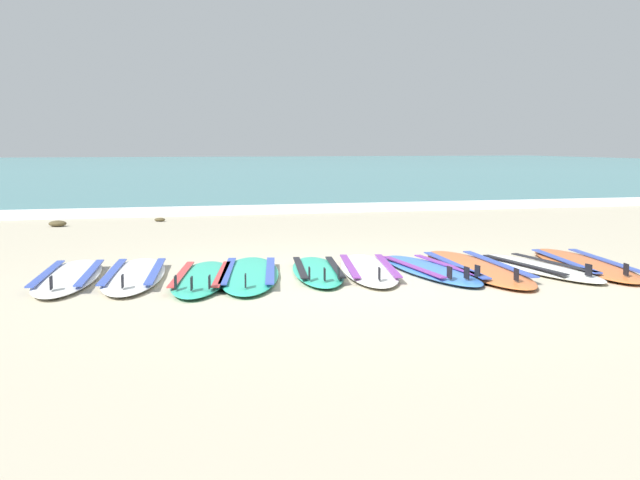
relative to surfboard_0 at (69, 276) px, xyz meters
The scene contains 15 objects.
ground_plane 2.64m from the surfboard_0, 16.88° to the right, with size 80.00×80.00×0.00m, color #B7AD93.
sea 36.54m from the surfboard_0, 86.04° to the left, with size 80.00×60.00×0.10m, color teal.
wave_foam_strip 7.32m from the surfboard_0, 69.85° to the left, with size 80.00×0.85×0.11m, color white.
surfboard_0 is the anchor object (origin of this frame).
surfboard_1 0.60m from the surfboard_0, ahead, with size 0.87×2.28×0.18m.
surfboard_2 1.26m from the surfboard_0, 18.23° to the right, with size 0.95×2.12×0.18m.
surfboard_3 1.69m from the surfboard_0, 10.21° to the right, with size 1.02×2.33×0.18m.
surfboard_4 2.36m from the surfboard_0, ahead, with size 0.80×1.96×0.18m.
surfboard_5 2.88m from the surfboard_0, ahead, with size 0.95×2.18×0.18m.
surfboard_6 3.48m from the surfboard_0, ahead, with size 0.57×2.04×0.18m.
surfboard_7 3.97m from the surfboard_0, ahead, with size 0.86×2.58×0.18m.
surfboard_8 4.60m from the surfboard_0, ahead, with size 0.66×2.03×0.18m.
surfboard_9 5.17m from the surfboard_0, ahead, with size 1.01×2.46×0.18m.
seaweed_clump_near_shoreline 5.18m from the surfboard_0, 94.17° to the left, with size 0.27×0.22×0.09m, color #4C4228.
seaweed_clump_mid_sand 5.72m from the surfboard_0, 77.79° to the left, with size 0.18×0.14×0.06m, color #4C4228.
Camera 1 is at (-2.16, -6.97, 1.27)m, focal length 44.70 mm.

